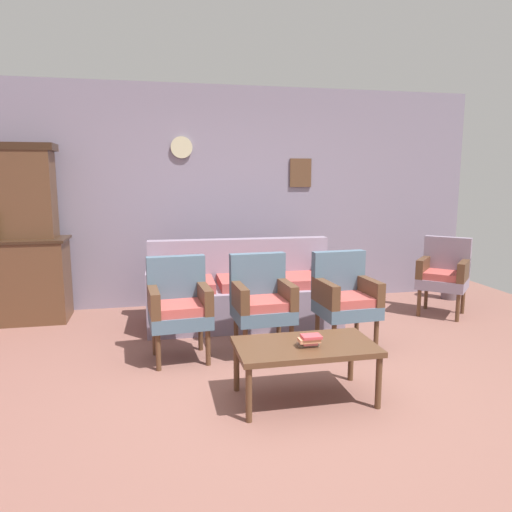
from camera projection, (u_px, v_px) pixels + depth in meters
name	position (u px, v px, depth m)	size (l,w,h in m)	color
ground_plane	(285.00, 386.00, 3.72)	(7.68, 7.68, 0.00)	#84564C
wall_back_with_decor	(231.00, 197.00, 6.04)	(6.40, 0.09, 2.70)	gray
side_cabinet	(15.00, 280.00, 5.31)	(1.16, 0.55, 0.93)	brown
cabinet_upper_hutch	(10.00, 191.00, 5.23)	(0.99, 0.38, 1.03)	brown
floral_couch	(243.00, 293.00, 5.31)	(2.08, 0.85, 0.90)	gray
armchair_by_doorway	(179.00, 304.00, 4.22)	(0.56, 0.53, 0.90)	slate
armchair_row_middle	(262.00, 299.00, 4.37)	(0.54, 0.51, 0.90)	slate
armchair_near_couch_end	(345.00, 296.00, 4.50)	(0.55, 0.52, 0.90)	slate
wingback_chair_by_fireplace	(444.00, 272.00, 5.59)	(0.71, 0.71, 0.90)	gray
coffee_table	(305.00, 350.00, 3.44)	(1.00, 0.56, 0.42)	brown
book_stack_on_table	(309.00, 340.00, 3.37)	(0.16, 0.12, 0.08)	#7E6957
floor_vase_by_wall	(450.00, 275.00, 6.32)	(0.21, 0.21, 0.64)	#5D4B52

